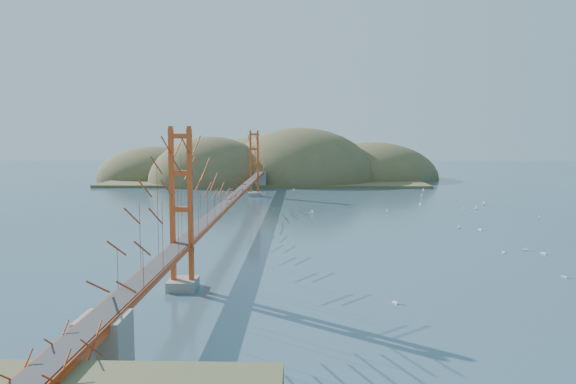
{
  "coord_description": "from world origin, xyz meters",
  "views": [
    {
      "loc": [
        8.66,
        -69.4,
        11.2
      ],
      "look_at": [
        6.81,
        0.0,
        3.91
      ],
      "focal_mm": 35.0,
      "sensor_mm": 36.0,
      "label": 1
    }
  ],
  "objects_px": {
    "bridge": "(233,167)",
    "sailboat_1": "(480,229)",
    "sailboat_2": "(526,249)",
    "sailboat_0": "(504,252)"
  },
  "relations": [
    {
      "from": "bridge",
      "to": "sailboat_1",
      "type": "xyz_separation_m",
      "value": [
        29.33,
        -4.62,
        -6.86
      ]
    },
    {
      "from": "bridge",
      "to": "sailboat_2",
      "type": "height_order",
      "value": "bridge"
    },
    {
      "from": "sailboat_1",
      "to": "bridge",
      "type": "bearing_deg",
      "value": 171.05
    },
    {
      "from": "bridge",
      "to": "sailboat_2",
      "type": "distance_m",
      "value": 34.79
    },
    {
      "from": "sailboat_1",
      "to": "sailboat_0",
      "type": "bearing_deg",
      "value": -98.2
    },
    {
      "from": "bridge",
      "to": "sailboat_0",
      "type": "height_order",
      "value": "bridge"
    },
    {
      "from": "bridge",
      "to": "sailboat_1",
      "type": "height_order",
      "value": "bridge"
    },
    {
      "from": "sailboat_0",
      "to": "sailboat_1",
      "type": "relative_size",
      "value": 0.94
    },
    {
      "from": "sailboat_0",
      "to": "sailboat_1",
      "type": "distance_m",
      "value": 12.91
    },
    {
      "from": "sailboat_1",
      "to": "sailboat_2",
      "type": "height_order",
      "value": "sailboat_1"
    }
  ]
}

